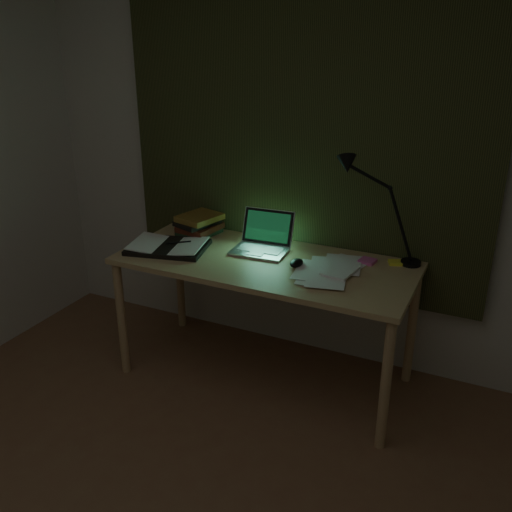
{
  "coord_description": "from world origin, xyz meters",
  "views": [
    {
      "loc": [
        1.15,
        -1.09,
        1.96
      ],
      "look_at": [
        -0.04,
        1.44,
        0.82
      ],
      "focal_mm": 40.0,
      "sensor_mm": 36.0,
      "label": 1
    }
  ],
  "objects_px": {
    "book_stack": "(198,224)",
    "loose_papers": "(332,270)",
    "open_textbook": "(168,246)",
    "desk_lamp": "(416,213)",
    "desk": "(265,320)",
    "laptop": "(259,235)"
  },
  "relations": [
    {
      "from": "open_textbook",
      "to": "loose_papers",
      "type": "bearing_deg",
      "value": -6.79
    },
    {
      "from": "book_stack",
      "to": "desk",
      "type": "bearing_deg",
      "value": -20.83
    },
    {
      "from": "desk",
      "to": "desk_lamp",
      "type": "distance_m",
      "value": 1.04
    },
    {
      "from": "desk_lamp",
      "to": "book_stack",
      "type": "bearing_deg",
      "value": -176.71
    },
    {
      "from": "laptop",
      "to": "book_stack",
      "type": "distance_m",
      "value": 0.49
    },
    {
      "from": "desk",
      "to": "laptop",
      "type": "height_order",
      "value": "laptop"
    },
    {
      "from": "desk",
      "to": "book_stack",
      "type": "xyz_separation_m",
      "value": [
        -0.55,
        0.21,
        0.44
      ]
    },
    {
      "from": "open_textbook",
      "to": "book_stack",
      "type": "relative_size",
      "value": 1.79
    },
    {
      "from": "laptop",
      "to": "loose_papers",
      "type": "distance_m",
      "value": 0.48
    },
    {
      "from": "desk",
      "to": "desk_lamp",
      "type": "bearing_deg",
      "value": 21.25
    },
    {
      "from": "desk",
      "to": "laptop",
      "type": "bearing_deg",
      "value": 130.92
    },
    {
      "from": "desk",
      "to": "book_stack",
      "type": "relative_size",
      "value": 6.7
    },
    {
      "from": "loose_papers",
      "to": "laptop",
      "type": "bearing_deg",
      "value": 171.11
    },
    {
      "from": "open_textbook",
      "to": "desk_lamp",
      "type": "distance_m",
      "value": 1.4
    },
    {
      "from": "loose_papers",
      "to": "desk_lamp",
      "type": "height_order",
      "value": "desk_lamp"
    },
    {
      "from": "open_textbook",
      "to": "loose_papers",
      "type": "distance_m",
      "value": 0.97
    },
    {
      "from": "open_textbook",
      "to": "loose_papers",
      "type": "relative_size",
      "value": 1.3
    },
    {
      "from": "book_stack",
      "to": "loose_papers",
      "type": "relative_size",
      "value": 0.72
    },
    {
      "from": "desk",
      "to": "open_textbook",
      "type": "height_order",
      "value": "open_textbook"
    },
    {
      "from": "book_stack",
      "to": "loose_papers",
      "type": "bearing_deg",
      "value": -11.52
    },
    {
      "from": "open_textbook",
      "to": "book_stack",
      "type": "xyz_separation_m",
      "value": [
        0.03,
        0.29,
        0.05
      ]
    },
    {
      "from": "laptop",
      "to": "desk_lamp",
      "type": "distance_m",
      "value": 0.86
    }
  ]
}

